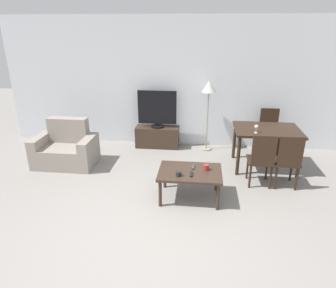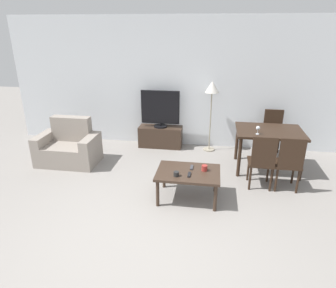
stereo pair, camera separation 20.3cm
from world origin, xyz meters
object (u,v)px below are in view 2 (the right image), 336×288
object	(u,v)px
coffee_table	(188,175)
dining_chair_near	(262,160)
tv	(160,109)
dining_table	(269,135)
dining_chair_far	(273,131)
tv_stand	(161,137)
remote_primary	(192,167)
wine_glass_left	(258,129)
dining_chair_near_right	(289,161)
remote_secondary	(189,175)
cup_colored_far	(176,174)
floor_lamp	(212,93)
armchair	(69,148)
cup_white_near	(204,168)

from	to	relation	value
coffee_table	dining_chair_near	xyz separation A→B (m)	(1.12, 0.50, 0.10)
tv	dining_table	xyz separation A→B (m)	(2.12, -0.80, -0.19)
dining_table	dining_chair_far	xyz separation A→B (m)	(0.20, 0.74, -0.15)
tv_stand	remote_primary	bearing A→B (deg)	-66.50
wine_glass_left	dining_chair_near_right	bearing A→B (deg)	-47.74
remote_primary	remote_secondary	bearing A→B (deg)	-93.73
cup_colored_far	remote_primary	bearing A→B (deg)	56.65
floor_lamp	remote_secondary	size ratio (longest dim) A/B	9.77
wine_glass_left	coffee_table	bearing A→B (deg)	-137.57
remote_primary	cup_colored_far	distance (m)	0.36
remote_secondary	armchair	bearing A→B (deg)	155.85
dining_chair_far	remote_primary	distance (m)	2.38
tv_stand	tv	world-z (taller)	tv
cup_white_near	wine_glass_left	bearing A→B (deg)	47.42
dining_table	cup_white_near	world-z (taller)	dining_table
dining_chair_near_right	floor_lamp	distance (m)	2.10
armchair	remote_primary	bearing A→B (deg)	-19.02
cup_white_near	cup_colored_far	distance (m)	0.46
cup_colored_far	wine_glass_left	world-z (taller)	wine_glass_left
dining_chair_far	armchair	bearing A→B (deg)	-165.45
dining_table	remote_primary	bearing A→B (deg)	-139.16
floor_lamp	cup_colored_far	size ratio (longest dim) A/B	18.34
remote_primary	cup_white_near	distance (m)	0.21
dining_chair_near	dining_chair_far	xyz separation A→B (m)	(0.40, 1.48, 0.00)
floor_lamp	dining_chair_far	bearing A→B (deg)	-1.12
floor_lamp	remote_secondary	distance (m)	2.27
remote_primary	tv	bearing A→B (deg)	113.53
tv	dining_chair_near_right	world-z (taller)	tv
tv	cup_colored_far	world-z (taller)	tv
dining_chair_far	floor_lamp	size ratio (longest dim) A/B	0.63
tv_stand	remote_secondary	world-z (taller)	remote_secondary
tv	floor_lamp	size ratio (longest dim) A/B	0.56
dining_chair_near_right	coffee_table	bearing A→B (deg)	-161.95
wine_glass_left	cup_white_near	bearing A→B (deg)	-132.58
dining_chair_near_right	remote_primary	distance (m)	1.53
dining_chair_near	wine_glass_left	xyz separation A→B (m)	(-0.04, 0.49, 0.36)
dining_table	dining_chair_near	bearing A→B (deg)	-105.26
tv	cup_colored_far	distance (m)	2.33
tv_stand	dining_chair_far	bearing A→B (deg)	-1.56
coffee_table	dining_chair_near_right	xyz separation A→B (m)	(1.53, 0.50, 0.10)
dining_chair_near	cup_white_near	bearing A→B (deg)	-154.13
armchair	dining_chair_far	size ratio (longest dim) A/B	1.22
cup_white_near	dining_chair_near	bearing A→B (deg)	25.87
cup_colored_far	cup_white_near	bearing A→B (deg)	31.47
dining_chair_near_right	wine_glass_left	distance (m)	0.75
tv_stand	coffee_table	world-z (taller)	coffee_table
dining_chair_near	remote_secondary	bearing A→B (deg)	-150.78
dining_chair_far	wine_glass_left	distance (m)	1.14
dining_table	cup_colored_far	size ratio (longest dim) A/B	14.46
dining_chair_near_right	cup_colored_far	world-z (taller)	dining_chair_near_right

